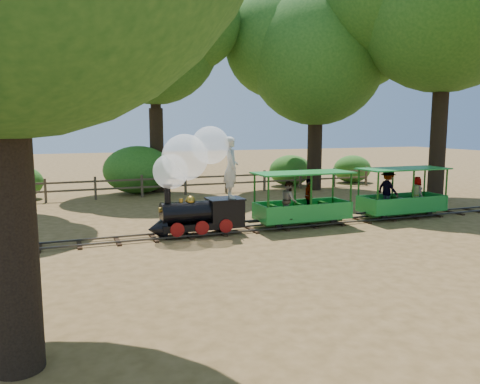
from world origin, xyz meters
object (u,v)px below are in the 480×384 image
object	(u,v)px
carriage_front	(301,204)
fence	(206,182)
locomotive	(195,173)
carriage_rear	(399,195)

from	to	relation	value
carriage_front	fence	size ratio (longest dim) A/B	0.17
locomotive	fence	world-z (taller)	locomotive
carriage_front	carriage_rear	xyz separation A→B (m)	(3.89, 0.07, 0.06)
locomotive	carriage_rear	world-z (taller)	locomotive
locomotive	fence	xyz separation A→B (m)	(2.76, 7.93, -1.24)
fence	carriage_rear	bearing A→B (deg)	-60.19
carriage_front	carriage_rear	size ratio (longest dim) A/B	1.00
locomotive	carriage_front	world-z (taller)	locomotive
locomotive	fence	bearing A→B (deg)	70.83
carriage_front	locomotive	bearing A→B (deg)	178.63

